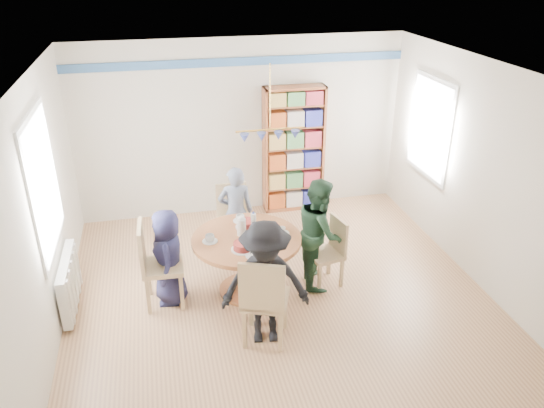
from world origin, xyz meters
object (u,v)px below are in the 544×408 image
object	(u,v)px
person_right	(319,232)
dining_table	(247,252)
radiator	(70,283)
chair_right	(331,249)
chair_near	(264,298)
person_left	(169,257)
chair_left	(155,261)
chair_far	(233,215)
person_near	(265,284)
person_far	(236,212)
bookshelf	(294,151)

from	to	relation	value
person_right	dining_table	bearing A→B (deg)	100.89
radiator	chair_right	size ratio (longest dim) A/B	1.14
chair_near	person_right	world-z (taller)	person_right
chair_right	person_left	bearing A→B (deg)	178.39
person_right	person_left	bearing A→B (deg)	99.53
chair_left	person_right	size ratio (longest dim) A/B	0.76
dining_table	person_right	bearing A→B (deg)	1.38
chair_far	person_left	distance (m)	1.39
chair_far	person_near	bearing A→B (deg)	-89.31
chair_left	chair_far	world-z (taller)	chair_left
chair_right	chair_far	bearing A→B (deg)	133.33
chair_near	chair_right	bearing A→B (deg)	42.44
chair_near	person_left	size ratio (longest dim) A/B	0.89
chair_right	person_right	bearing A→B (deg)	157.50
chair_far	person_left	size ratio (longest dim) A/B	0.80
person_left	person_near	xyz separation A→B (m)	(0.95, -0.94, 0.11)
chair_far	chair_near	size ratio (longest dim) A/B	0.90
radiator	person_near	world-z (taller)	person_near
dining_table	person_near	size ratio (longest dim) A/B	0.92
chair_right	chair_far	distance (m)	1.51
chair_near	person_far	distance (m)	1.89
chair_left	bookshelf	world-z (taller)	bookshelf
person_near	chair_near	bearing A→B (deg)	-105.87
chair_far	bookshelf	xyz separation A→B (m)	(1.14, 1.09, 0.45)
chair_far	chair_right	bearing A→B (deg)	-46.67
radiator	chair_far	distance (m)	2.28
chair_left	chair_far	size ratio (longest dim) A/B	1.11
person_right	person_far	size ratio (longest dim) A/B	1.08
chair_near	chair_far	bearing A→B (deg)	89.80
dining_table	chair_left	bearing A→B (deg)	-179.25
chair_right	person_near	world-z (taller)	person_near
chair_far	person_far	xyz separation A→B (m)	(0.01, -0.16, 0.12)
radiator	person_right	size ratio (longest dim) A/B	0.72
chair_left	person_left	world-z (taller)	person_left
dining_table	bookshelf	distance (m)	2.47
chair_left	chair_far	bearing A→B (deg)	44.83
bookshelf	person_right	bearing A→B (deg)	-96.30
chair_left	person_far	size ratio (longest dim) A/B	0.82
person_left	bookshelf	size ratio (longest dim) A/B	0.60
chair_right	chair_near	bearing A→B (deg)	-137.56
person_right	chair_right	bearing A→B (deg)	-103.00
dining_table	radiator	bearing A→B (deg)	176.82
person_far	chair_right	bearing A→B (deg)	141.49
person_near	person_right	bearing A→B (deg)	54.98
dining_table	person_near	xyz separation A→B (m)	(0.03, -0.92, 0.15)
radiator	person_near	size ratio (longest dim) A/B	0.71
chair_far	chair_left	bearing A→B (deg)	-135.17
chair_near	person_left	xyz separation A→B (m)	(-0.92, 1.01, 0.01)
chair_far	person_far	world-z (taller)	person_far
chair_left	person_near	world-z (taller)	person_near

